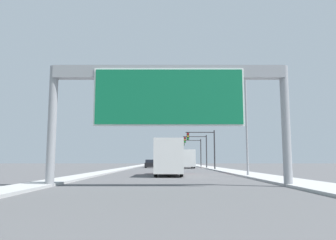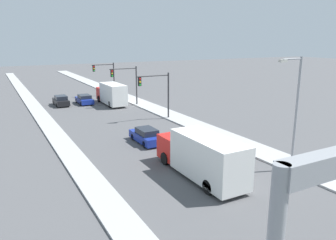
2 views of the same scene
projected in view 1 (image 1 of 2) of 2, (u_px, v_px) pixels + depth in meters
sidewalk_right at (210, 168)px, 59.33m from camera, size 3.00×120.00×0.15m
median_strip_left at (128, 168)px, 59.29m from camera, size 2.00×120.00×0.15m
sign_gantry at (168, 93)px, 18.10m from camera, size 13.37×0.73×6.67m
car_mid_left at (168, 164)px, 62.27m from camera, size 1.89×4.45×1.43m
car_far_left at (149, 164)px, 62.53m from camera, size 1.81×4.31×1.54m
car_near_right at (168, 166)px, 39.72m from camera, size 1.74×4.44×1.47m
truck_box_primary at (187, 159)px, 59.64m from camera, size 2.38×8.20×3.28m
truck_box_secondary at (168, 158)px, 30.53m from camera, size 2.48×8.90×3.25m
traffic_light_near_intersection at (204, 143)px, 47.88m from camera, size 4.32×0.32×5.80m
traffic_light_mid_block at (198, 146)px, 57.81m from camera, size 4.24×0.32×5.89m
traffic_light_far_intersection at (194, 148)px, 67.73m from camera, size 3.96×0.32×5.82m
street_lamp_right at (243, 119)px, 28.80m from camera, size 2.21×0.28×8.58m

